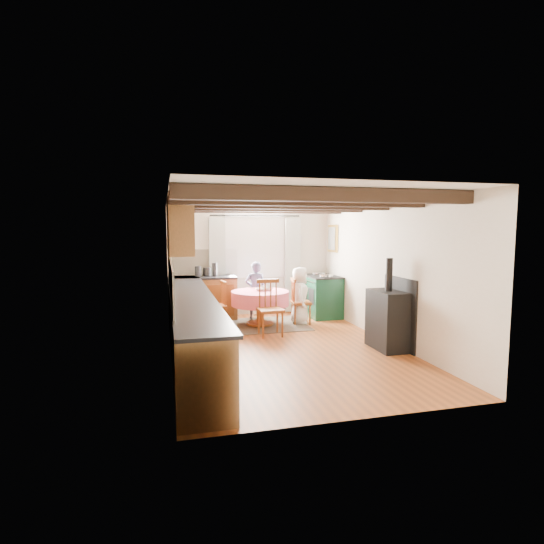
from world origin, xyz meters
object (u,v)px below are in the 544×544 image
object	(u,v)px
chair_left	(216,304)
chair_right	(301,301)
cup	(264,288)
dining_table	(260,308)
chair_near	(270,308)
child_right	(300,295)
child_far	(256,290)
aga_range	(322,296)
cast_iron_stove	(388,304)

from	to	relation	value
chair_left	chair_right	size ratio (longest dim) A/B	0.98
cup	dining_table	bearing A→B (deg)	-140.02
chair_right	chair_near	bearing A→B (deg)	140.78
chair_right	cup	world-z (taller)	chair_right
dining_table	child_right	xyz separation A→B (m)	(0.82, -0.01, 0.23)
chair_left	child_far	bearing A→B (deg)	116.06
child_far	cup	world-z (taller)	child_far
dining_table	child_far	world-z (taller)	child_far
aga_range	cup	xyz separation A→B (m)	(-1.41, -0.46, 0.28)
chair_left	cup	size ratio (longest dim) A/B	9.32
chair_right	child_far	bearing A→B (deg)	57.33
chair_near	cast_iron_stove	distance (m)	2.07
chair_near	child_far	bearing A→B (deg)	87.45
aga_range	cast_iron_stove	distance (m)	2.67
chair_near	cast_iron_stove	xyz separation A→B (m)	(1.62, -1.27, 0.22)
aga_range	child_right	size ratio (longest dim) A/B	0.86
child_far	cup	bearing A→B (deg)	102.94
chair_near	cup	xyz separation A→B (m)	(0.10, 0.93, 0.23)
chair_right	aga_range	size ratio (longest dim) A/B	0.93
chair_left	child_right	xyz separation A→B (m)	(1.70, -0.05, 0.12)
chair_right	cast_iron_stove	size ratio (longest dim) A/B	0.63
aga_range	chair_near	bearing A→B (deg)	-137.47
chair_near	chair_right	xyz separation A→B (m)	(0.84, 0.82, -0.04)
aga_range	child_right	xyz separation A→B (m)	(-0.69, -0.55, 0.12)
aga_range	child_far	world-z (taller)	child_far
chair_right	cup	distance (m)	0.80
chair_near	aga_range	size ratio (longest dim) A/B	1.02
dining_table	cup	world-z (taller)	cup
chair_near	aga_range	bearing A→B (deg)	41.70
child_right	chair_left	bearing A→B (deg)	101.72
dining_table	cast_iron_stove	size ratio (longest dim) A/B	0.78
dining_table	child_far	bearing A→B (deg)	86.05
child_far	cup	size ratio (longest dim) A/B	12.57
chair_left	aga_range	size ratio (longest dim) A/B	0.92
chair_left	aga_range	distance (m)	2.44
chair_near	child_right	world-z (taller)	child_right
cast_iron_stove	cup	size ratio (longest dim) A/B	14.98
child_far	cup	distance (m)	0.56
chair_right	child_far	distance (m)	1.04
aga_range	cup	world-z (taller)	aga_range
dining_table	chair_right	bearing A→B (deg)	-1.74
child_far	child_right	bearing A→B (deg)	147.63
chair_right	child_right	size ratio (longest dim) A/B	0.80
chair_left	child_right	world-z (taller)	child_right
chair_near	chair_left	world-z (taller)	chair_near
cast_iron_stove	cup	bearing A→B (deg)	124.65
chair_near	cup	bearing A→B (deg)	82.94
chair_left	aga_range	world-z (taller)	aga_range
aga_range	chair_right	bearing A→B (deg)	-139.62
dining_table	aga_range	bearing A→B (deg)	19.73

